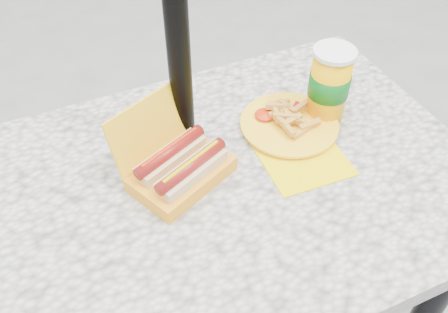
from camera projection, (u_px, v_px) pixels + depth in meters
name	position (u px, v px, depth m)	size (l,w,h in m)	color
picnic_table	(212.00, 215.00, 1.17)	(1.20, 0.80, 0.75)	beige
umbrella_pole	(175.00, 4.00, 0.95)	(0.05, 0.05, 2.20)	black
hotdog_box	(179.00, 166.00, 1.08)	(0.27, 0.25, 0.17)	yellow
fries_plate	(289.00, 126.00, 1.21)	(0.24, 0.32, 0.05)	#F3D501
soda_cup	(329.00, 84.00, 1.19)	(0.10, 0.10, 0.19)	#FFB400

